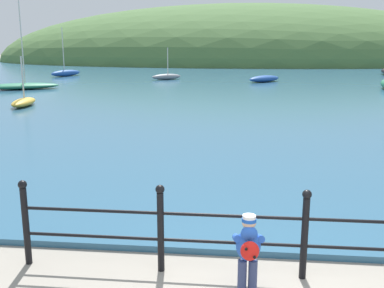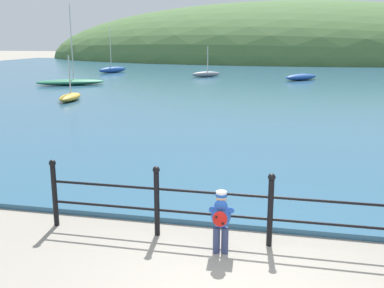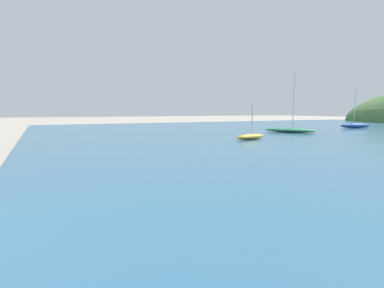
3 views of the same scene
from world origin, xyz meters
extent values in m
cube|color=#2D5B7A|center=(0.00, 32.00, 0.05)|extent=(80.00, 60.00, 0.10)
ellipsoid|color=#476B38|center=(0.00, 69.08, 0.00)|extent=(78.45, 43.15, 17.63)
cylinder|color=black|center=(-3.33, 1.50, 0.55)|extent=(0.09, 0.09, 1.10)
sphere|color=black|center=(-3.33, 1.50, 1.15)|extent=(0.12, 0.12, 0.12)
cylinder|color=black|center=(-1.47, 1.50, 0.55)|extent=(0.09, 0.09, 1.10)
sphere|color=black|center=(-1.47, 1.50, 1.15)|extent=(0.12, 0.12, 0.12)
cylinder|color=black|center=(0.40, 1.50, 0.55)|extent=(0.09, 0.09, 1.10)
sphere|color=black|center=(0.40, 1.50, 1.15)|extent=(0.12, 0.12, 0.12)
cylinder|color=black|center=(0.40, 1.50, 0.82)|extent=(7.47, 0.04, 0.04)
cylinder|color=black|center=(0.40, 1.50, 0.45)|extent=(7.47, 0.04, 0.04)
cylinder|color=navy|center=(-0.39, 1.08, 0.21)|extent=(0.11, 0.11, 0.42)
cylinder|color=navy|center=(-0.26, 1.09, 0.21)|extent=(0.11, 0.11, 0.42)
ellipsoid|color=blue|center=(-0.32, 1.09, 0.62)|extent=(0.32, 0.24, 0.40)
ellipsoid|color=blue|center=(-0.32, 1.03, 0.80)|extent=(0.21, 0.13, 0.18)
cylinder|color=blue|center=(-0.47, 1.17, 0.67)|extent=(0.11, 0.32, 0.19)
cylinder|color=blue|center=(-0.18, 1.19, 0.67)|extent=(0.11, 0.32, 0.19)
sphere|color=tan|center=(-0.32, 1.09, 0.92)|extent=(0.17, 0.17, 0.17)
cylinder|color=#194CB2|center=(-0.32, 1.09, 0.94)|extent=(0.17, 0.17, 0.04)
cylinder|color=silver|center=(-0.32, 1.09, 0.98)|extent=(0.16, 0.16, 0.04)
ellipsoid|color=red|center=(-0.31, 0.89, 0.64)|extent=(0.23, 0.15, 0.24)
sphere|color=black|center=(-0.35, 0.82, 0.70)|extent=(0.04, 0.04, 0.04)
sphere|color=black|center=(-0.25, 0.83, 0.59)|extent=(0.04, 0.04, 0.04)
ellipsoid|color=#1E4793|center=(-15.65, 34.32, 0.37)|extent=(2.09, 3.31, 0.55)
cylinder|color=beige|center=(-15.72, 34.17, 2.45)|extent=(0.07, 0.07, 3.61)
ellipsoid|color=#1E4793|center=(1.34, 30.22, 0.34)|extent=(2.84, 2.91, 0.48)
ellipsoid|color=gray|center=(-6.29, 31.59, 0.33)|extent=(2.46, 2.09, 0.46)
cylinder|color=beige|center=(-6.19, 31.67, 1.58)|extent=(0.07, 0.07, 2.05)
ellipsoid|color=gold|center=(-10.45, 15.85, 0.28)|extent=(1.09, 2.48, 0.37)
cylinder|color=beige|center=(-10.47, 15.97, 1.43)|extent=(0.07, 0.07, 1.92)
ellipsoid|color=#287551|center=(-14.18, 23.15, 0.30)|extent=(4.69, 3.32, 0.39)
cylinder|color=beige|center=(-13.98, 23.26, 2.99)|extent=(0.07, 0.07, 5.00)
camera|label=1|loc=(-0.47, -3.95, 3.01)|focal=42.00mm
camera|label=2|loc=(0.62, -5.25, 3.25)|focal=42.00mm
camera|label=3|loc=(5.59, 3.26, 2.00)|focal=28.00mm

